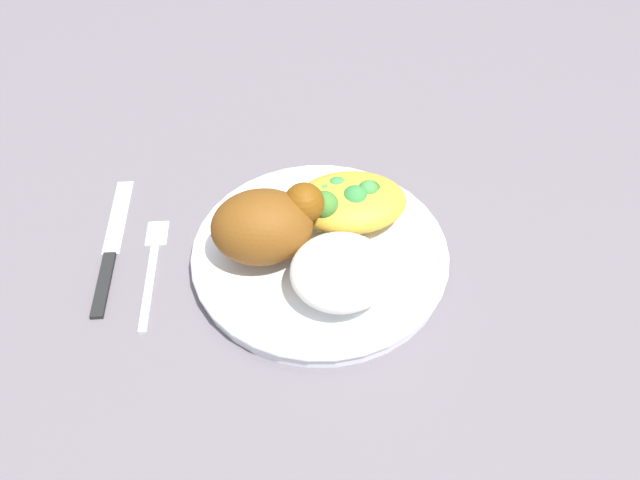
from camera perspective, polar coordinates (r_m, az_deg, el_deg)
The scene contains 7 objects.
ground_plane at distance 0.63m, azimuth 0.00°, elevation -1.90°, with size 2.00×2.00×0.00m, color #635A62.
plate at distance 0.62m, azimuth 0.00°, elevation -1.24°, with size 0.25×0.25×0.02m.
roasted_chicken at distance 0.59m, azimuth -4.88°, elevation 1.55°, with size 0.11×0.08×0.07m.
rice_pile at distance 0.57m, azimuth 1.87°, elevation -2.88°, with size 0.09×0.09×0.05m, color silver.
mac_cheese_with_broccoli at distance 0.63m, azimuth 2.44°, elevation 3.57°, with size 0.12×0.09×0.05m.
fork at distance 0.65m, azimuth -14.98°, elevation -2.20°, with size 0.02×0.14×0.01m.
knife at distance 0.67m, azimuth -18.53°, elevation -1.20°, with size 0.02×0.19×0.01m.
Camera 1 is at (-0.05, -0.41, 0.48)m, focal length 35.30 mm.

